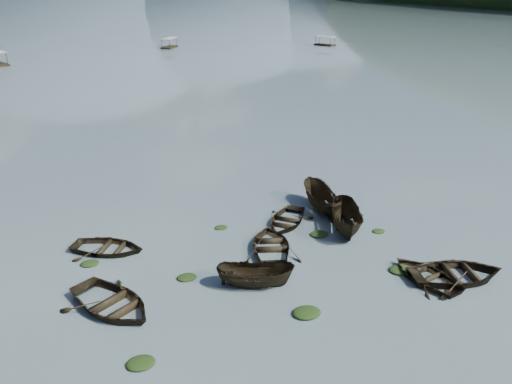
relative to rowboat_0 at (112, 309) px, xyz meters
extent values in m
plane|color=slate|center=(9.25, -4.58, 0.00)|extent=(2400.00, 2400.00, 0.00)
imported|color=black|center=(0.00, 0.00, 0.00)|extent=(5.83, 6.16, 1.04)
imported|color=black|center=(9.05, 3.39, 0.00)|extent=(4.22, 5.22, 0.96)
imported|color=black|center=(7.13, 0.01, 0.00)|extent=(4.28, 2.72, 1.55)
imported|color=black|center=(15.92, -1.80, 0.00)|extent=(3.93, 4.70, 0.83)
imported|color=black|center=(17.50, -2.25, 0.00)|extent=(5.53, 4.31, 1.05)
imported|color=black|center=(14.32, 4.46, 0.00)|extent=(3.23, 5.17, 1.87)
imported|color=black|center=(-0.14, 5.77, 0.00)|extent=(5.19, 4.61, 0.89)
imported|color=black|center=(11.01, 6.43, 0.00)|extent=(4.96, 5.19, 0.87)
imported|color=black|center=(13.96, 7.80, 0.00)|extent=(1.89, 4.78, 1.83)
ellipsoid|color=black|center=(1.07, -4.23, 0.00)|extent=(1.20, 0.98, 0.26)
ellipsoid|color=black|center=(3.84, 1.68, 0.00)|extent=(1.05, 0.84, 0.23)
ellipsoid|color=black|center=(8.81, -2.94, 0.00)|extent=(1.36, 1.09, 0.30)
ellipsoid|color=black|center=(16.19, 3.72, 0.00)|extent=(0.81, 0.69, 0.18)
ellipsoid|color=black|center=(15.10, -0.75, 0.00)|extent=(1.33, 1.05, 0.27)
ellipsoid|color=black|center=(-1.13, 4.56, 0.00)|extent=(1.02, 0.82, 0.22)
ellipsoid|color=black|center=(6.80, 6.92, 0.00)|extent=(0.85, 0.70, 0.18)
ellipsoid|color=black|center=(12.43, 4.33, 0.00)|extent=(1.16, 0.93, 0.25)
camera|label=1|loc=(1.24, -20.95, 14.38)|focal=35.00mm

